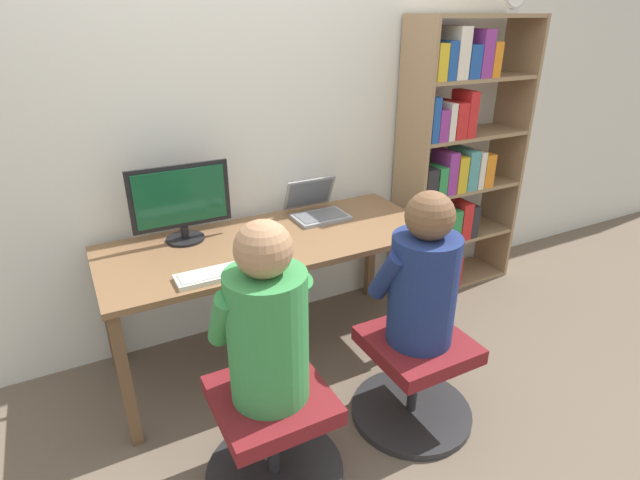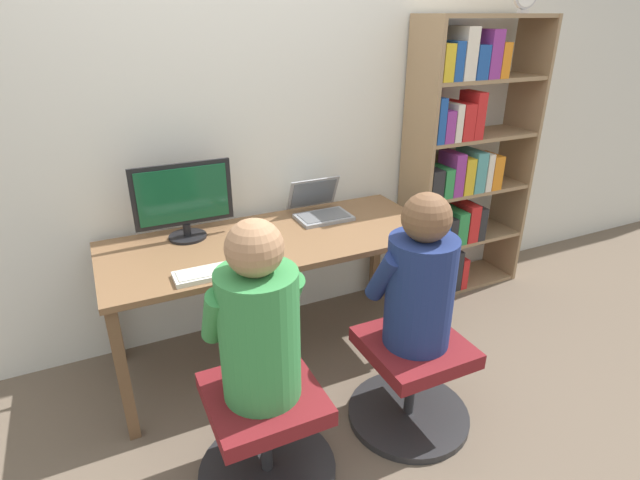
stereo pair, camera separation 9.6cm
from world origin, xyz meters
name	(u,v)px [view 1 (the left image)]	position (x,y,z in m)	size (l,w,h in m)	color
ground_plane	(304,389)	(0.00, 0.00, 0.00)	(14.00, 14.00, 0.00)	brown
wall_back	(238,111)	(0.00, 0.77, 1.30)	(10.00, 0.05, 2.60)	silver
desk	(273,251)	(0.00, 0.35, 0.64)	(1.73, 0.70, 0.71)	brown
desktop_monitor	(181,203)	(-0.40, 0.55, 0.92)	(0.50, 0.19, 0.40)	black
laptop	(317,209)	(0.35, 0.53, 0.76)	(0.30, 0.29, 0.21)	gray
keyboard	(220,273)	(-0.36, 0.09, 0.73)	(0.39, 0.13, 0.03)	silver
computer_mouse_by_keyboard	(277,262)	(-0.10, 0.07, 0.73)	(0.07, 0.10, 0.03)	silver
office_chair_left	(273,435)	(-0.34, -0.42, 0.22)	(0.58, 0.58, 0.44)	#262628
office_chair_right	(414,377)	(0.38, -0.40, 0.22)	(0.58, 0.58, 0.44)	#262628
person_at_monitor	(267,323)	(-0.34, -0.42, 0.76)	(0.37, 0.33, 0.72)	#388C47
person_at_laptop	(423,278)	(0.38, -0.40, 0.75)	(0.36, 0.32, 0.70)	navy
bookshelf	(451,168)	(1.35, 0.54, 0.86)	(0.86, 0.32, 1.78)	#997A56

